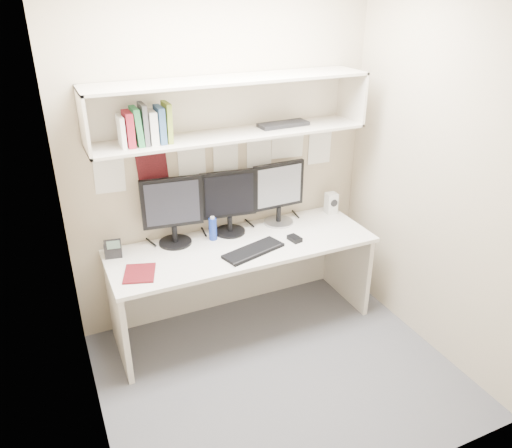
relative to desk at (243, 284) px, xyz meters
name	(u,v)px	position (x,y,z in m)	size (l,w,h in m)	color
floor	(279,373)	(0.00, -0.65, -0.37)	(2.40, 2.00, 0.01)	#4C4B51
wall_back	(223,158)	(0.00, 0.35, 0.93)	(2.40, 0.02, 2.60)	tan
wall_front	(389,289)	(0.00, -1.65, 0.93)	(2.40, 0.02, 2.60)	tan
wall_left	(73,244)	(-1.20, -0.65, 0.93)	(0.02, 2.00, 2.60)	tan
wall_right	(439,177)	(1.20, -0.65, 0.93)	(0.02, 2.00, 2.60)	tan
desk	(243,284)	(0.00, 0.00, 0.00)	(2.00, 0.70, 0.73)	silver
overhead_hutch	(229,106)	(0.00, 0.21, 1.35)	(2.00, 0.38, 0.40)	beige
pinned_papers	(224,164)	(0.00, 0.34, 0.88)	(1.92, 0.01, 0.48)	white
monitor_left	(172,209)	(-0.46, 0.22, 0.64)	(0.45, 0.25, 0.52)	black
monitor_center	(229,200)	(-0.01, 0.22, 0.64)	(0.44, 0.24, 0.51)	black
monitor_right	(279,191)	(0.41, 0.22, 0.64)	(0.44, 0.24, 0.51)	#A5A5AA
keyboard	(253,251)	(0.02, -0.16, 0.38)	(0.47, 0.17, 0.02)	black
mouse	(295,239)	(0.38, -0.12, 0.38)	(0.07, 0.11, 0.03)	black
speaker	(331,203)	(0.91, 0.21, 0.45)	(0.10, 0.10, 0.18)	silver
blue_bottle	(213,229)	(-0.17, 0.16, 0.45)	(0.06, 0.06, 0.19)	#163099
maroon_notebook	(140,273)	(-0.80, -0.12, 0.37)	(0.20, 0.25, 0.01)	#550E14
desk_phone	(113,249)	(-0.91, 0.21, 0.42)	(0.13, 0.12, 0.14)	black
book_stack	(145,126)	(-0.61, 0.14, 1.29)	(0.33, 0.16, 0.27)	white
hutch_tray	(283,124)	(0.42, 0.18, 1.19)	(0.38, 0.14, 0.03)	black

